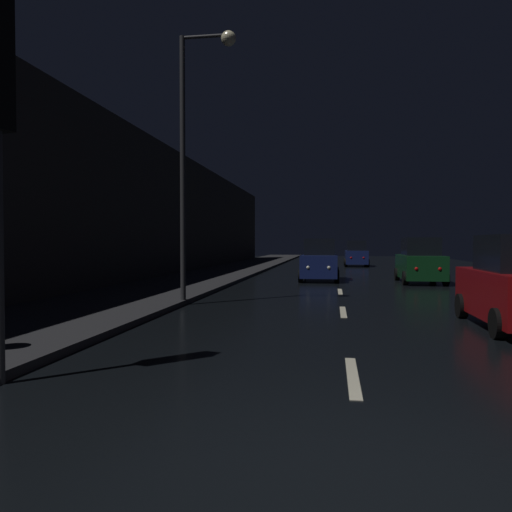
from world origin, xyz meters
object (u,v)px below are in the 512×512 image
(car_approaching_headlights, at_px, (320,261))
(car_parked_right_far, at_px, (420,262))
(streetlamp_overhead, at_px, (196,128))
(car_distant_taillights, at_px, (356,255))

(car_approaching_headlights, height_order, car_parked_right_far, car_parked_right_far)
(streetlamp_overhead, distance_m, car_parked_right_far, 13.21)
(streetlamp_overhead, xyz_separation_m, car_distant_taillights, (5.84, 25.90, -4.33))
(car_distant_taillights, xyz_separation_m, car_parked_right_far, (2.17, -16.31, 0.03))
(car_approaching_headlights, distance_m, car_distant_taillights, 15.68)
(streetlamp_overhead, bearing_deg, car_distant_taillights, 77.29)
(car_approaching_headlights, xyz_separation_m, car_distant_taillights, (2.47, 15.48, -0.02))
(car_approaching_headlights, relative_size, car_parked_right_far, 0.98)
(streetlamp_overhead, bearing_deg, car_parked_right_far, 50.12)
(car_approaching_headlights, bearing_deg, car_parked_right_far, 79.90)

